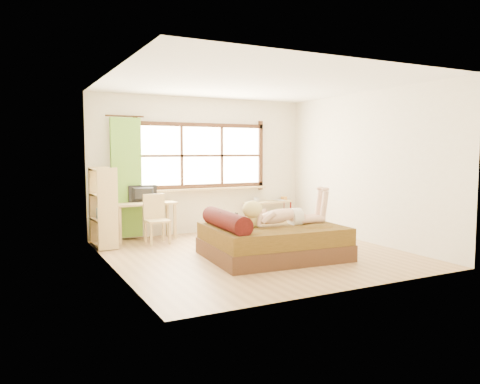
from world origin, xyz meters
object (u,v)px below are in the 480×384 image
woman (283,206)px  chair (156,216)px  bed (270,240)px  bookshelf (103,207)px  desk (145,207)px  pipe_shelf (269,208)px  kitten (228,220)px

woman → chair: 2.46m
bed → chair: bearing=126.8°
woman → bookshelf: bookshelf is taller
bed → chair: 2.29m
chair → bookshelf: bookshelf is taller
woman → desk: (-1.53, 2.34, -0.19)m
desk → chair: (0.10, -0.37, -0.12)m
chair → bookshelf: (-0.91, -0.00, 0.20)m
pipe_shelf → desk: bearing=173.7°
bookshelf → pipe_shelf: bearing=3.8°
kitten → woman: bearing=-5.7°
bed → chair: size_ratio=2.41×
chair → bookshelf: size_ratio=0.64×
pipe_shelf → bookshelf: (-3.55, -0.49, 0.27)m
woman → chair: woman is taller
bookshelf → desk: bearing=20.4°
desk → chair: size_ratio=1.29×
chair → bookshelf: 0.93m
desk → bed: bearing=-61.4°
bed → kitten: (-0.67, 0.10, 0.35)m
chair → bed: bearing=-58.8°
kitten → desk: (-0.66, 2.19, -0.01)m
chair → woman: bearing=-55.6°
bed → kitten: bearing=175.9°
woman → kitten: bearing=174.3°
kitten → chair: bearing=111.2°
woman → pipe_shelf: (1.21, 2.46, -0.38)m
woman → bookshelf: bearing=144.0°
woman → pipe_shelf: bearing=67.9°
woman → chair: size_ratio=1.60×
kitten → desk: bearing=110.8°
chair → pipe_shelf: size_ratio=0.74×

